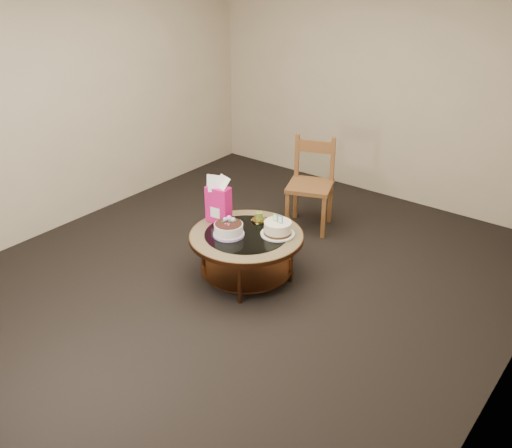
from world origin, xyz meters
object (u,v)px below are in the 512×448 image
Objects in this scene: dining_chair at (311,184)px; gift_bag at (218,200)px; coffee_table at (246,242)px; decorated_cake at (229,230)px; cream_cake at (278,228)px.

gift_bag is at bearing -121.68° from dining_chair.
gift_bag is 1.24m from dining_chair.
dining_chair is (-0.13, 1.24, 0.11)m from coffee_table.
coffee_table is at bearing -105.29° from dining_chair.
cream_cake reaches higher than decorated_cake.
dining_chair reaches higher than coffee_table.
cream_cake is 0.31× the size of dining_chair.
cream_cake is 0.61m from gift_bag.
gift_bag reaches higher than decorated_cake.
decorated_cake is 0.91× the size of cream_cake.
coffee_table is at bearing -13.36° from gift_bag.
cream_cake is (0.23, 0.16, 0.14)m from coffee_table.
cream_cake is at bearing -93.06° from dining_chair.
gift_bag is (-0.25, 0.16, 0.16)m from decorated_cake.
cream_cake is at bearing 34.34° from coffee_table.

